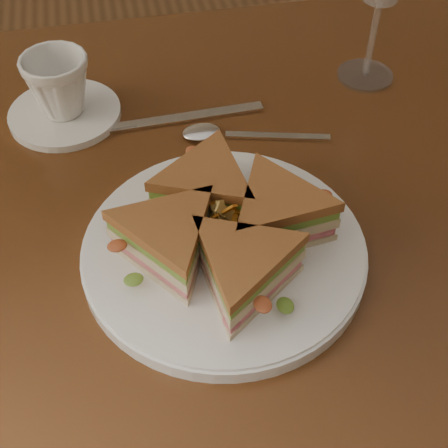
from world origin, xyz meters
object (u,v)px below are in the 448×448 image
at_px(knife, 176,119).
at_px(coffee_cup, 58,85).
at_px(table, 232,243).
at_px(plate, 224,251).
at_px(sandwich_wedges, 224,227).
at_px(spoon, 220,134).
at_px(saucer, 65,114).

distance_m(knife, coffee_cup, 0.15).
xyz_separation_m(table, plate, (-0.03, -0.10, 0.11)).
bearing_deg(sandwich_wedges, table, 73.01).
bearing_deg(spoon, table, -77.61).
relative_size(knife, coffee_cup, 2.59).
height_order(saucer, coffee_cup, coffee_cup).
relative_size(table, knife, 5.57).
bearing_deg(coffee_cup, table, -47.91).
distance_m(plate, sandwich_wedges, 0.04).
distance_m(table, saucer, 0.27).
distance_m(spoon, coffee_cup, 0.21).
xyz_separation_m(spoon, knife, (-0.05, 0.04, -0.00)).
bearing_deg(table, sandwich_wedges, -106.99).
bearing_deg(plate, knife, 93.87).
distance_m(table, coffee_cup, 0.29).
relative_size(sandwich_wedges, coffee_cup, 3.04).
xyz_separation_m(plate, knife, (-0.02, 0.23, -0.01)).
height_order(spoon, saucer, same).
bearing_deg(saucer, coffee_cup, 0.00).
height_order(table, spoon, spoon).
distance_m(plate, saucer, 0.31).
relative_size(knife, saucer, 1.51).
distance_m(sandwich_wedges, coffee_cup, 0.31).
bearing_deg(knife, spoon, -42.70).
relative_size(plate, knife, 1.35).
height_order(plate, knife, plate).
bearing_deg(plate, coffee_cup, 119.81).
bearing_deg(saucer, table, -42.55).
height_order(sandwich_wedges, saucer, sandwich_wedges).
bearing_deg(spoon, knife, 153.89).
xyz_separation_m(spoon, saucer, (-0.19, 0.08, 0.00)).
bearing_deg(saucer, knife, -14.62).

